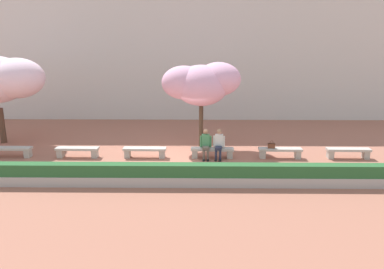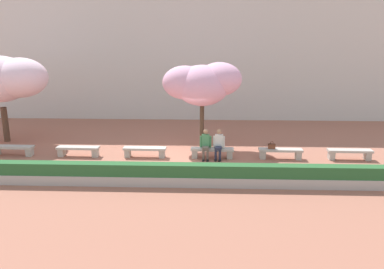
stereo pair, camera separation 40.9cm
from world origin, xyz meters
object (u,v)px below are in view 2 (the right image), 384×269
Objects in this scene: cherry_tree_secondary at (0,79)px; stone_bench_east_end at (280,152)px; handbag at (272,146)px; stone_bench_near_east at (212,151)px; stone_bench_near_west at (78,150)px; cherry_tree_main at (203,83)px; stone_bench_far_east at (350,153)px; stone_bench_west_end at (13,149)px; stone_bench_center at (145,151)px; person_seated_left at (206,143)px; person_seated_right at (219,143)px.

stone_bench_east_end is at bearing -9.88° from cherry_tree_secondary.
handbag is 0.07× the size of cherry_tree_secondary.
stone_bench_near_east is at bearing -12.62° from cherry_tree_secondary.
stone_bench_near_west and stone_bench_east_end have the same top height.
stone_bench_far_east is at bearing -15.30° from cherry_tree_main.
stone_bench_west_end and stone_bench_east_end have the same top height.
cherry_tree_main reaches higher than stone_bench_center.
handbag is at bearing -0.04° from stone_bench_center.
person_seated_right is (0.57, 0.00, 0.00)m from person_seated_left.
stone_bench_east_end and stone_bench_far_east have the same top height.
person_seated_left is (8.58, -0.05, 0.39)m from stone_bench_west_end.
cherry_tree_main reaches higher than stone_bench_far_east.
stone_bench_west_end is at bearing 180.00° from stone_bench_near_east.
handbag is (2.29, 0.05, -0.12)m from person_seated_right.
stone_bench_west_end and stone_bench_far_east have the same top height.
person_seated_left is 3.81× the size of handbag.
stone_bench_center is 0.40× the size of cherry_tree_secondary.
stone_bench_near_east is (2.96, 0.00, 0.00)m from stone_bench_center.
stone_bench_west_end is 5.52× the size of handbag.
stone_bench_near_west and stone_bench_far_east have the same top height.
stone_bench_west_end is at bearing -168.33° from cherry_tree_main.
stone_bench_center is 5.53m from handbag.
stone_bench_near_west is at bearing 180.00° from stone_bench_center.
cherry_tree_secondary is at bearing 169.80° from handbag.
stone_bench_near_east is (8.87, 0.00, 0.00)m from stone_bench_west_end.
stone_bench_center is at bearing 179.96° from handbag.
cherry_tree_secondary is at bearing 176.65° from cherry_tree_main.
person_seated_right is 0.32× the size of cherry_tree_main.
handbag reaches higher than stone_bench_west_end.
stone_bench_west_end is 9.03m from cherry_tree_main.
person_seated_right reaches higher than stone_bench_far_east.
handbag is (11.43, -0.00, 0.27)m from stone_bench_west_end.
person_seated_right is at bearing -0.33° from stone_bench_west_end.
stone_bench_center is at bearing 178.85° from person_seated_left.
stone_bench_near_west is 6.36m from cherry_tree_main.
stone_bench_near_east is 0.40× the size of cherry_tree_secondary.
stone_bench_west_end is 1.00× the size of stone_bench_near_east.
stone_bench_center and stone_bench_east_end have the same top height.
stone_bench_near_east is at bearing -75.56° from cherry_tree_main.
cherry_tree_secondary is at bearing 167.42° from person_seated_right.
stone_bench_west_end is at bearing 179.64° from person_seated_left.
cherry_tree_secondary is at bearing 162.60° from stone_bench_center.
stone_bench_center is 2.70m from person_seated_left.
stone_bench_far_east is 5.52× the size of handbag.
stone_bench_near_west is 5.91m from stone_bench_near_east.
stone_bench_far_east is 0.47× the size of cherry_tree_main.
cherry_tree_main is at bearing 149.93° from handbag.
stone_bench_center is 0.47× the size of cherry_tree_main.
stone_bench_far_east is (14.78, 0.00, 0.00)m from stone_bench_west_end.
stone_bench_east_end is (8.87, 0.00, 0.00)m from stone_bench_near_west.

